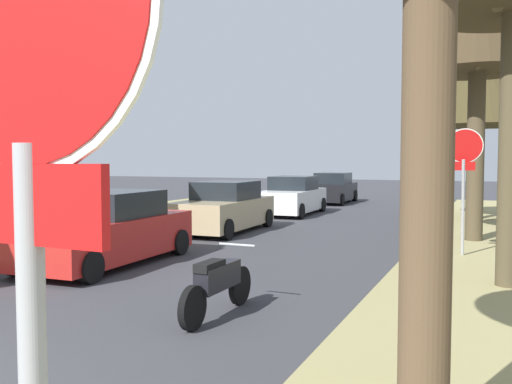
% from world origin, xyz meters
% --- Properties ---
extents(stop_sign_near, '(0.81, 0.07, 2.98)m').
position_xyz_m(stop_sign_near, '(4.42, -1.47, 2.20)').
color(stop_sign_near, '#9EA0A5').
rests_on(stop_sign_near, grass_verge_right).
extents(stop_sign_far, '(0.82, 0.61, 2.94)m').
position_xyz_m(stop_sign_far, '(4.83, 11.06, 2.17)').
color(stop_sign_far, '#9EA0A5').
rests_on(stop_sign_far, grass_verge_right).
extents(street_tree_right_mid_b, '(3.39, 3.39, 8.31)m').
position_xyz_m(street_tree_right_mid_b, '(4.98, 13.73, 6.40)').
color(street_tree_right_mid_b, '#4A3E2A').
rests_on(street_tree_right_mid_b, grass_verge_right).
extents(street_tree_right_far, '(4.39, 4.39, 6.58)m').
position_xyz_m(street_tree_right_far, '(4.95, 19.84, 5.06)').
color(street_tree_right_far, '#484327').
rests_on(street_tree_right_far, grass_verge_right).
extents(parked_sedan_red, '(2.08, 4.46, 1.57)m').
position_xyz_m(parked_sedan_red, '(-2.19, 7.13, 0.72)').
color(parked_sedan_red, red).
rests_on(parked_sedan_red, ground).
extents(parked_sedan_tan, '(2.08, 4.46, 1.57)m').
position_xyz_m(parked_sedan_tan, '(-2.35, 13.04, 0.72)').
color(parked_sedan_tan, tan).
rests_on(parked_sedan_tan, ground).
extents(parked_sedan_white, '(2.08, 4.46, 1.57)m').
position_xyz_m(parked_sedan_white, '(-2.22, 19.08, 0.72)').
color(parked_sedan_white, white).
rests_on(parked_sedan_white, ground).
extents(parked_sedan_black, '(2.08, 4.46, 1.57)m').
position_xyz_m(parked_sedan_black, '(-2.33, 25.66, 0.72)').
color(parked_sedan_black, black).
rests_on(parked_sedan_black, ground).
extents(parked_motorcycle, '(0.60, 2.05, 0.97)m').
position_xyz_m(parked_motorcycle, '(1.85, 4.49, 0.48)').
color(parked_motorcycle, black).
rests_on(parked_motorcycle, ground).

